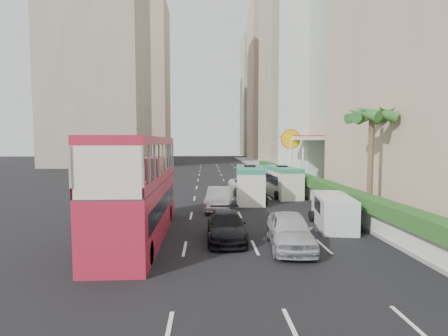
{
  "coord_description": "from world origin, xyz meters",
  "views": [
    {
      "loc": [
        -2.63,
        -17.53,
        4.84
      ],
      "look_at": [
        -1.5,
        4.0,
        3.2
      ],
      "focal_mm": 28.0,
      "sensor_mm": 36.0,
      "label": 1
    }
  ],
  "objects": [
    {
      "name": "ground_plane",
      "position": [
        0.0,
        0.0,
        0.0
      ],
      "size": [
        200.0,
        200.0,
        0.0
      ],
      "primitive_type": "plane",
      "color": "black",
      "rests_on": "ground"
    },
    {
      "name": "panel_van_near",
      "position": [
        4.58,
        1.64,
        0.89
      ],
      "size": [
        2.48,
        4.7,
        1.79
      ],
      "primitive_type": "cube",
      "rotation": [
        0.0,
        0.0,
        -0.16
      ],
      "color": "silver",
      "rests_on": "ground"
    },
    {
      "name": "car_silver_lane_a",
      "position": [
        -1.67,
        7.02,
        0.0
      ],
      "size": [
        2.26,
        4.95,
        1.58
      ],
      "primitive_type": "imported",
      "rotation": [
        0.0,
        0.0,
        -0.13
      ],
      "color": "silver",
      "rests_on": "ground"
    },
    {
      "name": "minibus_far",
      "position": [
        4.12,
        13.01,
        1.3
      ],
      "size": [
        2.53,
        6.02,
        2.59
      ],
      "primitive_type": "cube",
      "rotation": [
        0.0,
        0.0,
        0.1
      ],
      "color": "silver",
      "rests_on": "ground"
    },
    {
      "name": "shell_station",
      "position": [
        10.0,
        23.0,
        2.75
      ],
      "size": [
        6.5,
        8.0,
        5.5
      ],
      "primitive_type": "cube",
      "color": "silver",
      "rests_on": "ground"
    },
    {
      "name": "palm_tree",
      "position": [
        7.8,
        4.0,
        3.38
      ],
      "size": [
        0.36,
        0.36,
        6.4
      ],
      "primitive_type": "cylinder",
      "color": "brown",
      "rests_on": "sidewalk"
    },
    {
      "name": "van_asset",
      "position": [
        1.12,
        15.31,
        0.0
      ],
      "size": [
        3.09,
        5.44,
        1.43
      ],
      "primitive_type": "imported",
      "rotation": [
        0.0,
        0.0,
        0.15
      ],
      "color": "silver",
      "rests_on": "ground"
    },
    {
      "name": "car_black",
      "position": [
        -1.63,
        -0.56,
        0.0
      ],
      "size": [
        1.93,
        4.64,
        1.34
      ],
      "primitive_type": "imported",
      "rotation": [
        0.0,
        0.0,
        -0.01
      ],
      "color": "black",
      "rests_on": "ground"
    },
    {
      "name": "panel_van_far",
      "position": [
        4.49,
        19.69,
        1.04
      ],
      "size": [
        2.42,
        5.33,
        2.08
      ],
      "primitive_type": "cube",
      "rotation": [
        0.0,
        0.0,
        -0.07
      ],
      "color": "silver",
      "rests_on": "ground"
    },
    {
      "name": "sidewalk",
      "position": [
        9.0,
        25.0,
        0.09
      ],
      "size": [
        6.0,
        120.0,
        0.18
      ],
      "primitive_type": "cube",
      "color": "#99968C",
      "rests_on": "ground"
    },
    {
      "name": "tower_left_b",
      "position": [
        -22.0,
        90.0,
        23.0
      ],
      "size": [
        16.0,
        16.0,
        46.0
      ],
      "primitive_type": "cube",
      "color": "tan",
      "rests_on": "ground"
    },
    {
      "name": "kerb_wall",
      "position": [
        6.2,
        14.0,
        0.68
      ],
      "size": [
        0.3,
        44.0,
        1.0
      ],
      "primitive_type": "cube",
      "color": "silver",
      "rests_on": "sidewalk"
    },
    {
      "name": "car_silver_lane_b",
      "position": [
        1.18,
        -2.09,
        0.0
      ],
      "size": [
        2.3,
        4.86,
        1.61
      ],
      "primitive_type": "imported",
      "rotation": [
        0.0,
        0.0,
        -0.09
      ],
      "color": "silver",
      "rests_on": "ground"
    },
    {
      "name": "tower_far_a",
      "position": [
        17.0,
        82.0,
        22.0
      ],
      "size": [
        14.0,
        14.0,
        44.0
      ],
      "primitive_type": "cube",
      "color": "tan",
      "rests_on": "ground"
    },
    {
      "name": "double_decker_bus",
      "position": [
        -6.0,
        0.0,
        2.53
      ],
      "size": [
        2.5,
        11.0,
        5.06
      ],
      "primitive_type": "cube",
      "color": "#B91E36",
      "rests_on": "ground"
    },
    {
      "name": "minibus_near",
      "position": [
        0.96,
        10.75,
        1.39
      ],
      "size": [
        2.59,
        6.4,
        2.77
      ],
      "primitive_type": "cube",
      "rotation": [
        0.0,
        0.0,
        -0.08
      ],
      "color": "silver",
      "rests_on": "ground"
    },
    {
      "name": "tower_far_b",
      "position": [
        17.0,
        104.0,
        20.0
      ],
      "size": [
        14.0,
        14.0,
        40.0
      ],
      "primitive_type": "cube",
      "color": "tan",
      "rests_on": "ground"
    },
    {
      "name": "tower_left_a",
      "position": [
        -24.0,
        55.0,
        26.0
      ],
      "size": [
        18.0,
        18.0,
        52.0
      ],
      "primitive_type": "cube",
      "color": "tan",
      "rests_on": "ground"
    },
    {
      "name": "hedge",
      "position": [
        6.2,
        14.0,
        1.53
      ],
      "size": [
        1.1,
        44.0,
        0.7
      ],
      "primitive_type": "cube",
      "color": "#2D6626",
      "rests_on": "kerb_wall"
    },
    {
      "name": "tower_mid",
      "position": [
        18.0,
        58.0,
        25.0
      ],
      "size": [
        16.0,
        16.0,
        50.0
      ],
      "primitive_type": "cube",
      "color": "tan",
      "rests_on": "ground"
    }
  ]
}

